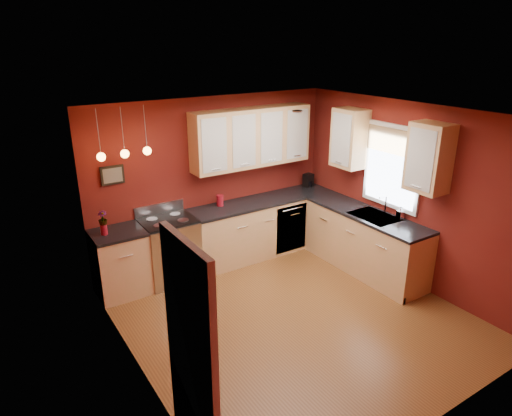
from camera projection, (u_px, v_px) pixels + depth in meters
floor at (293, 317)px, 5.92m from camera, size 4.20×4.20×0.00m
ceiling at (300, 115)px, 5.01m from camera, size 4.00×4.20×0.02m
wall_back at (214, 181)px, 7.12m from camera, size 4.00×0.02×2.60m
wall_front at (450, 305)px, 3.82m from camera, size 4.00×0.02×2.60m
wall_left at (134, 267)px, 4.45m from camera, size 0.02×4.20×2.60m
wall_right at (407, 195)px, 6.49m from camera, size 0.02×4.20×2.60m
base_cabinets_back_left at (121, 264)px, 6.34m from camera, size 0.70×0.60×0.90m
base_cabinets_back_right at (263, 227)px, 7.55m from camera, size 2.54×0.60×0.90m
base_cabinets_right at (364, 243)px, 6.99m from camera, size 0.60×2.10×0.90m
counter_back_left at (117, 233)px, 6.17m from camera, size 0.70×0.62×0.04m
counter_back_right at (263, 201)px, 7.39m from camera, size 2.54×0.62×0.04m
counter_right at (367, 214)px, 6.82m from camera, size 0.62×2.10×0.04m
gas_range at (170, 249)px, 6.70m from camera, size 0.76×0.64×1.11m
dishwasher_front at (291, 228)px, 7.51m from camera, size 0.60×0.02×0.80m
sink at (374, 218)px, 6.71m from camera, size 0.50×0.70×0.33m
window at (393, 164)px, 6.58m from camera, size 0.06×1.02×1.22m
door_left_wall at (192, 357)px, 3.62m from camera, size 0.12×0.82×2.05m
upper_cabinets_back at (252, 137)px, 7.06m from camera, size 2.00×0.35×0.90m
upper_cabinets_right at (386, 147)px, 6.43m from camera, size 0.35×1.95×0.90m
wall_picture at (112, 175)px, 6.18m from camera, size 0.32×0.03×0.26m
pendant_lights at (125, 153)px, 5.85m from camera, size 0.71×0.11×0.66m
red_canister at (220, 200)px, 7.08m from camera, size 0.11×0.11×0.17m
red_vase at (104, 229)px, 6.05m from camera, size 0.09×0.09×0.14m
flowers at (103, 219)px, 6.00m from camera, size 0.15×0.15×0.21m
coffee_maker at (308, 181)px, 7.99m from camera, size 0.18×0.17×0.23m
soap_pump at (400, 213)px, 6.55m from camera, size 0.09×0.09×0.19m
dish_towel at (177, 256)px, 6.41m from camera, size 0.21×0.01×0.28m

